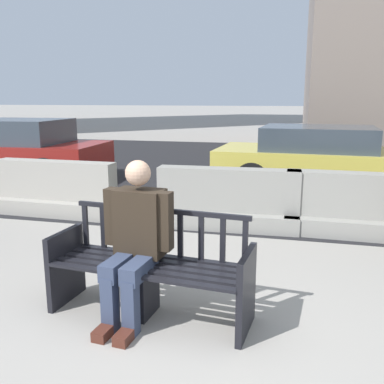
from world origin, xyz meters
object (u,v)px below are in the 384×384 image
(car_taxi_near, at_px, (324,158))
(car_sedan_mid, at_px, (16,149))
(street_bench, at_px, (151,270))
(jersey_barrier_left, at_px, (56,192))
(seated_person, at_px, (135,237))
(jersey_barrier_right, at_px, (362,210))
(jersey_barrier_centre, at_px, (228,203))

(car_taxi_near, distance_m, car_sedan_mid, 6.68)
(street_bench, relative_size, jersey_barrier_left, 0.86)
(seated_person, bearing_deg, jersey_barrier_right, 52.42)
(jersey_barrier_left, xyz_separation_m, jersey_barrier_right, (4.57, -0.03, 0.00))
(street_bench, relative_size, car_taxi_near, 0.40)
(car_sedan_mid, bearing_deg, street_bench, -46.25)
(street_bench, xyz_separation_m, jersey_barrier_right, (2.03, 2.73, -0.06))
(seated_person, bearing_deg, jersey_barrier_left, 130.93)
(jersey_barrier_centre, relative_size, car_sedan_mid, 0.49)
(jersey_barrier_left, distance_m, car_taxi_near, 5.04)
(jersey_barrier_right, relative_size, car_sedan_mid, 0.49)
(jersey_barrier_right, bearing_deg, seated_person, -127.58)
(seated_person, height_order, jersey_barrier_centre, seated_person)
(seated_person, distance_m, jersey_barrier_right, 3.52)
(seated_person, distance_m, jersey_barrier_left, 3.73)
(jersey_barrier_left, distance_m, jersey_barrier_right, 4.57)
(street_bench, xyz_separation_m, jersey_barrier_centre, (0.22, 2.69, -0.06))
(jersey_barrier_centre, distance_m, jersey_barrier_right, 1.81)
(street_bench, distance_m, jersey_barrier_left, 3.75)
(street_bench, bearing_deg, jersey_barrier_right, 53.39)
(jersey_barrier_centre, height_order, car_sedan_mid, car_sedan_mid)
(jersey_barrier_left, height_order, car_taxi_near, car_taxi_near)
(jersey_barrier_left, height_order, car_sedan_mid, car_sedan_mid)
(street_bench, distance_m, car_taxi_near, 5.77)
(jersey_barrier_right, height_order, car_sedan_mid, car_sedan_mid)
(jersey_barrier_centre, distance_m, jersey_barrier_left, 2.76)
(car_taxi_near, height_order, car_sedan_mid, car_sedan_mid)
(seated_person, relative_size, car_sedan_mid, 0.32)
(seated_person, relative_size, jersey_barrier_right, 0.65)
(jersey_barrier_left, xyz_separation_m, car_taxi_near, (4.21, 2.76, 0.31))
(street_bench, distance_m, seated_person, 0.32)
(jersey_barrier_left, bearing_deg, car_taxi_near, 33.27)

